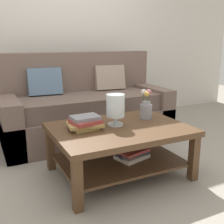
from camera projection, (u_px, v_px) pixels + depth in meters
name	position (u px, v px, depth m)	size (l,w,h in m)	color
ground_plane	(109.00, 160.00, 2.89)	(10.00, 10.00, 0.00)	gray
back_wall	(59.00, 30.00, 3.98)	(6.40, 0.12, 2.70)	beige
couch	(85.00, 109.00, 3.51)	(2.04, 0.90, 1.06)	brown
coffee_table	(120.00, 140.00, 2.50)	(1.18, 0.87, 0.46)	#4C331E
book_stack_main	(85.00, 123.00, 2.38)	(0.32, 0.26, 0.12)	tan
glass_hurricane_vase	(115.00, 107.00, 2.47)	(0.17, 0.17, 0.28)	silver
flower_pitcher	(146.00, 107.00, 2.70)	(0.12, 0.12, 0.29)	gray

